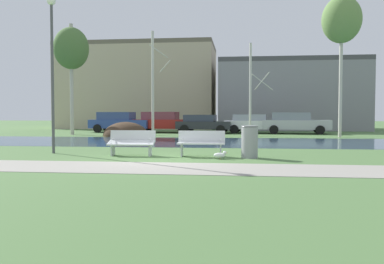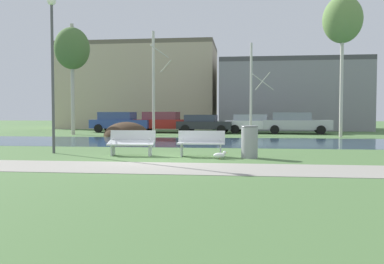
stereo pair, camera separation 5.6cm
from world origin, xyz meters
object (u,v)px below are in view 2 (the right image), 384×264
object	(u,v)px
streetlamp	(52,50)
parked_van_nearest_blue	(121,122)
parked_suv_fifth_silver	(296,123)
bench_right	(201,143)
parked_hatch_third_dark	(204,123)
parked_sedan_second_red	(165,122)
seagull	(220,155)
parked_wagon_fourth_white	(254,123)
trash_bin	(249,141)
bench_left	(132,142)

from	to	relation	value
streetlamp	parked_van_nearest_blue	xyz separation A→B (m)	(-2.52, 16.66, -2.94)
parked_suv_fifth_silver	bench_right	bearing A→B (deg)	-108.02
parked_hatch_third_dark	bench_right	bearing A→B (deg)	-85.24
parked_sedan_second_red	parked_suv_fifth_silver	world-z (taller)	parked_sedan_second_red
seagull	parked_suv_fifth_silver	bearing A→B (deg)	74.78
parked_van_nearest_blue	parked_wagon_fourth_white	size ratio (longest dim) A/B	1.10
streetlamp	parked_van_nearest_blue	distance (m)	17.10
trash_bin	streetlamp	size ratio (longest dim) A/B	0.19
seagull	streetlamp	world-z (taller)	streetlamp
parked_sedan_second_red	parked_wagon_fourth_white	size ratio (longest dim) A/B	1.10
parked_van_nearest_blue	bench_left	bearing A→B (deg)	-71.94
parked_hatch_third_dark	parked_wagon_fourth_white	xyz separation A→B (m)	(3.73, 0.29, 0.02)
streetlamp	parked_wagon_fourth_white	world-z (taller)	streetlamp
parked_sedan_second_red	streetlamp	bearing A→B (deg)	-93.43
seagull	bench_left	bearing A→B (deg)	166.83
bench_right	parked_sedan_second_red	distance (m)	17.76
seagull	parked_suv_fifth_silver	size ratio (longest dim) A/B	0.09
trash_bin	parked_sedan_second_red	size ratio (longest dim) A/B	0.22
parked_sedan_second_red	parked_suv_fifth_silver	distance (m)	9.85
seagull	parked_van_nearest_blue	bearing A→B (deg)	115.89
bench_left	parked_suv_fifth_silver	world-z (taller)	parked_suv_fifth_silver
seagull	streetlamp	xyz separation A→B (m)	(-6.17, 1.25, 3.63)
seagull	parked_sedan_second_red	bearing A→B (deg)	106.11
seagull	parked_suv_fifth_silver	xyz separation A→B (m)	(4.64, 17.05, 0.68)
streetlamp	parked_wagon_fourth_white	size ratio (longest dim) A/B	1.28
parked_hatch_third_dark	seagull	bearing A→B (deg)	-83.22
bench_right	streetlamp	world-z (taller)	streetlamp
trash_bin	seagull	distance (m)	1.14
trash_bin	streetlamp	distance (m)	7.84
bench_left	parked_hatch_third_dark	bearing A→B (deg)	86.41
parked_sedan_second_red	parked_wagon_fourth_white	world-z (taller)	parked_sedan_second_red
seagull	parked_wagon_fourth_white	distance (m)	17.62
parked_wagon_fourth_white	parked_suv_fifth_silver	world-z (taller)	parked_suv_fifth_silver
seagull	parked_van_nearest_blue	xyz separation A→B (m)	(-8.69, 17.90, 0.69)
bench_right	parked_van_nearest_blue	xyz separation A→B (m)	(-8.02, 17.18, 0.35)
bench_left	streetlamp	bearing A→B (deg)	170.32
seagull	streetlamp	bearing A→B (deg)	168.57
parked_suv_fifth_silver	seagull	bearing A→B (deg)	-105.22
bench_left	trash_bin	distance (m)	4.03
trash_bin	parked_van_nearest_blue	world-z (taller)	parked_van_nearest_blue
bench_left	trash_bin	world-z (taller)	trash_bin
bench_right	seagull	xyz separation A→B (m)	(0.67, -0.72, -0.34)
trash_bin	parked_sedan_second_red	distance (m)	18.45
streetlamp	parked_wagon_fourth_white	xyz separation A→B (m)	(7.85, 16.28, -3.01)
bench_left	parked_suv_fifth_silver	size ratio (longest dim) A/B	0.33
bench_right	parked_suv_fifth_silver	xyz separation A→B (m)	(5.31, 16.33, 0.34)
parked_hatch_third_dark	trash_bin	bearing A→B (deg)	-79.88
bench_right	parked_suv_fifth_silver	size ratio (longest dim) A/B	0.33
seagull	parked_hatch_third_dark	xyz separation A→B (m)	(-2.05, 17.24, 0.60)
seagull	parked_suv_fifth_silver	distance (m)	17.68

